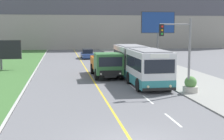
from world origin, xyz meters
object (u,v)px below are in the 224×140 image
at_px(car_distant, 87,54).
at_px(planter_round_second, 168,75).
at_px(city_bus, 139,64).
at_px(planter_round_near, 190,85).
at_px(billboard_large, 158,24).
at_px(traffic_light_mast, 180,46).
at_px(planter_round_far, 142,63).
at_px(planter_round_third, 152,68).
at_px(billboard_small, 1,50).
at_px(dump_truck, 107,65).

relative_size(car_distant, planter_round_second, 3.58).
height_order(city_bus, planter_round_near, city_bus).
xyz_separation_m(billboard_large, planter_round_near, (-3.53, -18.96, -4.52)).
relative_size(city_bus, traffic_light_mast, 2.26).
distance_m(car_distant, planter_round_far, 14.06).
xyz_separation_m(planter_round_third, planter_round_far, (0.18, 4.74, -0.02)).
height_order(city_bus, planter_round_second, city_bus).
distance_m(billboard_small, planter_round_third, 16.76).
xyz_separation_m(billboard_large, planter_round_far, (-3.35, -4.73, -4.49)).
height_order(planter_round_near, planter_round_second, planter_round_second).
relative_size(traffic_light_mast, planter_round_near, 4.56).
height_order(billboard_small, planter_round_far, billboard_small).
distance_m(dump_truck, billboard_small, 13.11).
height_order(billboard_large, planter_round_near, billboard_large).
bearing_deg(billboard_small, dump_truck, -34.31).
height_order(billboard_large, billboard_small, billboard_large).
relative_size(city_bus, planter_round_third, 9.38).
bearing_deg(dump_truck, planter_round_far, 51.42).
height_order(traffic_light_mast, planter_round_near, traffic_light_mast).
relative_size(billboard_large, billboard_small, 1.52).
height_order(car_distant, planter_round_second, car_distant).
bearing_deg(planter_round_third, dump_truck, -162.23).
xyz_separation_m(city_bus, traffic_light_mast, (1.40, -6.06, 1.88)).
relative_size(dump_truck, billboard_small, 1.51).
distance_m(traffic_light_mast, billboard_large, 19.69).
bearing_deg(planter_round_second, traffic_light_mast, -100.82).
bearing_deg(traffic_light_mast, city_bus, 102.97).
height_order(traffic_light_mast, planter_round_far, traffic_light_mast).
height_order(traffic_light_mast, billboard_large, billboard_large).
bearing_deg(city_bus, planter_round_third, 57.05).
bearing_deg(city_bus, planter_round_second, -26.68).
height_order(city_bus, planter_round_far, city_bus).
distance_m(billboard_large, planter_round_third, 11.05).
bearing_deg(billboard_large, city_bus, -114.11).
relative_size(dump_truck, billboard_large, 0.99).
xyz_separation_m(car_distant, billboard_large, (8.58, -8.32, 4.42)).
height_order(billboard_large, planter_round_second, billboard_large).
distance_m(car_distant, planter_round_third, 18.50).
relative_size(billboard_small, planter_round_near, 3.85).
xyz_separation_m(city_bus, billboard_large, (5.84, 13.04, 3.60)).
xyz_separation_m(billboard_small, planter_round_near, (15.63, -15.30, -1.62)).
bearing_deg(billboard_large, planter_round_near, -100.55).
relative_size(dump_truck, planter_round_near, 5.80).
bearing_deg(planter_round_near, planter_round_third, 89.95).
distance_m(dump_truck, planter_round_far, 8.08).
bearing_deg(planter_round_near, billboard_large, 79.45).
distance_m(city_bus, planter_round_second, 2.76).
distance_m(billboard_small, planter_round_second, 18.95).
bearing_deg(planter_round_second, dump_truck, 146.72).
xyz_separation_m(dump_truck, car_distant, (-0.22, 19.34, -0.53)).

